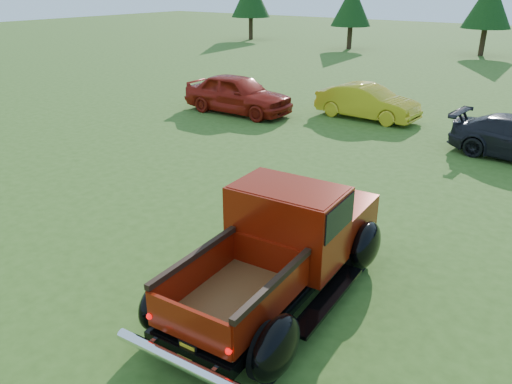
% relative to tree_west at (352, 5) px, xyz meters
% --- Properties ---
extents(ground, '(120.00, 120.00, 0.00)m').
position_rel_tree_west_xyz_m(ground, '(12.00, -29.00, -3.11)').
color(ground, '#304F16').
rests_on(ground, ground).
extents(tree_west, '(2.94, 2.94, 4.60)m').
position_rel_tree_west_xyz_m(tree_west, '(0.00, 0.00, 0.00)').
color(tree_west, '#332114').
rests_on(tree_west, ground).
extents(tree_mid_left, '(3.20, 3.20, 5.00)m').
position_rel_tree_west_xyz_m(tree_mid_left, '(9.00, 2.00, 0.27)').
color(tree_mid_left, '#332114').
rests_on(tree_mid_left, ground).
extents(pickup_truck, '(2.57, 4.98, 1.80)m').
position_rel_tree_west_xyz_m(pickup_truck, '(13.55, -29.63, -2.25)').
color(pickup_truck, black).
rests_on(pickup_truck, ground).
extents(show_car_red, '(4.38, 1.84, 1.48)m').
position_rel_tree_west_xyz_m(show_car_red, '(5.50, -20.65, -2.37)').
color(show_car_red, maroon).
rests_on(show_car_red, ground).
extents(show_car_yellow, '(3.83, 1.45, 1.25)m').
position_rel_tree_west_xyz_m(show_car_yellow, '(9.90, -18.54, -2.49)').
color(show_car_yellow, gold).
rests_on(show_car_yellow, ground).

